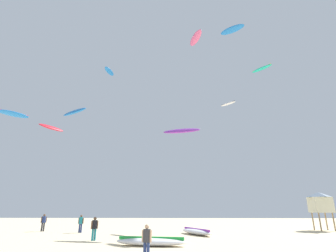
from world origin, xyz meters
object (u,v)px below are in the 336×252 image
(kite_aloft_0, at_px, (262,69))
(kite_aloft_6, at_px, (109,71))
(kite_aloft_4, at_px, (196,38))
(kite_aloft_8, at_px, (232,30))
(person_right, at_px, (94,227))
(kite_aloft_5, at_px, (13,114))
(person_left, at_px, (44,221))
(kite_grounded_mid, at_px, (151,241))
(person_midground, at_px, (81,222))
(kite_aloft_7, at_px, (181,131))
(person_foreground, at_px, (147,239))
(kite_grounded_near, at_px, (196,232))
(kite_aloft_2, at_px, (228,104))
(lifeguard_tower, at_px, (320,202))
(kite_aloft_1, at_px, (74,112))
(kite_aloft_3, at_px, (51,128))

(kite_aloft_0, bearing_deg, kite_aloft_6, 152.75)
(kite_aloft_4, bearing_deg, kite_aloft_8, -62.57)
(kite_aloft_4, height_order, kite_aloft_6, kite_aloft_6)
(person_right, distance_m, kite_aloft_5, 17.43)
(person_left, distance_m, kite_aloft_5, 12.41)
(person_right, bearing_deg, kite_grounded_mid, -161.02)
(kite_aloft_4, height_order, kite_aloft_5, kite_aloft_4)
(person_midground, xyz_separation_m, person_right, (3.44, -6.61, -0.01))
(kite_aloft_7, distance_m, kite_aloft_8, 13.34)
(person_foreground, xyz_separation_m, kite_grounded_mid, (-0.24, 4.91, -0.66))
(person_foreground, height_order, kite_grounded_near, person_foreground)
(kite_grounded_near, bearing_deg, kite_aloft_8, -10.04)
(person_foreground, bearing_deg, kite_grounded_mid, -156.92)
(kite_aloft_2, bearing_deg, person_foreground, -112.79)
(person_left, relative_size, kite_grounded_mid, 0.36)
(kite_aloft_2, distance_m, kite_aloft_7, 13.36)
(lifeguard_tower, height_order, kite_aloft_7, kite_aloft_7)
(kite_aloft_1, height_order, kite_aloft_3, kite_aloft_1)
(kite_aloft_3, height_order, kite_aloft_6, kite_aloft_6)
(kite_grounded_near, distance_m, kite_aloft_3, 27.82)
(kite_aloft_6, bearing_deg, kite_aloft_2, -20.01)
(person_right, bearing_deg, kite_aloft_1, -5.75)
(kite_aloft_6, bearing_deg, person_right, -74.12)
(kite_aloft_3, relative_size, kite_aloft_7, 1.00)
(lifeguard_tower, xyz_separation_m, kite_aloft_6, (-29.08, 11.50, 24.15))
(person_midground, relative_size, kite_aloft_3, 0.41)
(kite_aloft_0, bearing_deg, person_left, -177.41)
(person_foreground, height_order, kite_aloft_5, kite_aloft_5)
(person_foreground, bearing_deg, person_midground, -129.33)
(person_left, xyz_separation_m, kite_grounded_near, (16.32, -3.32, -0.76))
(person_foreground, height_order, kite_aloft_7, kite_aloft_7)
(kite_aloft_8, bearing_deg, kite_aloft_2, 83.81)
(kite_aloft_8, bearing_deg, kite_aloft_4, 117.43)
(person_right, relative_size, kite_aloft_5, 0.55)
(kite_grounded_near, relative_size, kite_aloft_5, 1.56)
(kite_grounded_mid, distance_m, kite_aloft_5, 22.20)
(lifeguard_tower, bearing_deg, person_left, -176.18)
(person_left, distance_m, kite_aloft_1, 13.64)
(kite_aloft_6, xyz_separation_m, kite_aloft_7, (13.17, -16.38, -16.90))
(person_midground, relative_size, person_left, 0.97)
(kite_aloft_3, xyz_separation_m, kite_aloft_5, (1.00, -10.86, -1.79))
(kite_grounded_mid, bearing_deg, kite_grounded_near, 65.13)
(kite_grounded_mid, relative_size, kite_aloft_2, 2.12)
(person_foreground, distance_m, kite_aloft_5, 24.27)
(person_right, bearing_deg, lifeguard_tower, -106.31)
(person_foreground, relative_size, kite_aloft_0, 0.61)
(person_foreground, xyz_separation_m, kite_aloft_8, (8.12, 11.66, 21.18))
(kite_grounded_near, bearing_deg, kite_aloft_7, 157.19)
(person_foreground, height_order, person_right, person_right)
(kite_aloft_0, bearing_deg, kite_aloft_5, -172.45)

